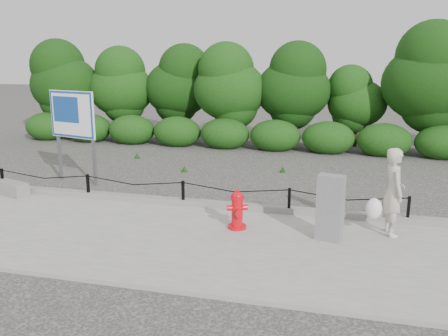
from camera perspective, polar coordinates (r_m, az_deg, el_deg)
ground at (r=11.33m, az=-4.91°, el=-4.88°), size 90.00×90.00×0.00m
sidewalk at (r=9.57m, az=-8.93°, el=-8.21°), size 14.00×4.00×0.08m
curb at (r=11.33m, az=-4.84°, el=-4.08°), size 14.00×0.22×0.14m
chain_barrier at (r=11.20m, az=-4.95°, el=-2.66°), size 10.06×0.06×0.60m
treeline at (r=19.33m, az=5.01°, el=10.04°), size 20.34×3.57×4.69m
fire_hydrant at (r=9.68m, az=1.61°, el=-5.11°), size 0.50×0.50×0.81m
pedestrian at (r=9.78m, az=19.58°, el=-2.86°), size 0.78×0.71×1.74m
concrete_block at (r=13.25m, az=-24.25°, el=-2.23°), size 1.10×0.69×0.33m
utility_cabinet at (r=9.23m, az=12.65°, el=-4.69°), size 0.53×0.40×1.41m
advertising_sign at (r=13.90m, az=-17.77°, el=5.68°), size 1.59×0.52×2.61m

